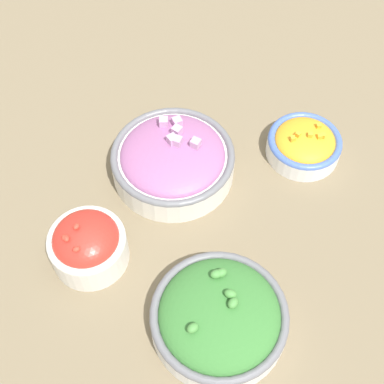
{
  "coord_description": "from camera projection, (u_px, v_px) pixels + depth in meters",
  "views": [
    {
      "loc": [
        0.44,
        0.12,
        0.72
      ],
      "look_at": [
        0.0,
        0.0,
        0.03
      ],
      "focal_mm": 50.0,
      "sensor_mm": 36.0,
      "label": 1
    }
  ],
  "objects": [
    {
      "name": "bowl_broccoli",
      "position": [
        219.0,
        316.0,
        0.72
      ],
      "size": [
        0.19,
        0.19,
        0.07
      ],
      "color": "white",
      "rests_on": "ground_plane"
    },
    {
      "name": "bowl_cherry_tomatoes",
      "position": [
        88.0,
        244.0,
        0.77
      ],
      "size": [
        0.11,
        0.11,
        0.09
      ],
      "color": "silver",
      "rests_on": "ground_plane"
    },
    {
      "name": "ground_plane",
      "position": [
        192.0,
        202.0,
        0.85
      ],
      "size": [
        3.0,
        3.0,
        0.0
      ],
      "primitive_type": "plane",
      "color": "#75664C"
    },
    {
      "name": "bowl_red_onion",
      "position": [
        173.0,
        159.0,
        0.86
      ],
      "size": [
        0.2,
        0.2,
        0.08
      ],
      "color": "silver",
      "rests_on": "ground_plane"
    },
    {
      "name": "bowl_squash",
      "position": [
        304.0,
        144.0,
        0.89
      ],
      "size": [
        0.12,
        0.12,
        0.06
      ],
      "color": "white",
      "rests_on": "ground_plane"
    }
  ]
}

